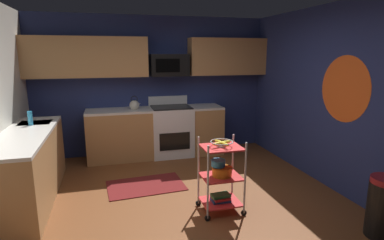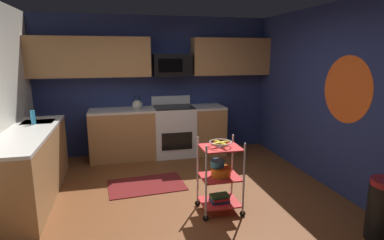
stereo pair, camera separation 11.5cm
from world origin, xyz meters
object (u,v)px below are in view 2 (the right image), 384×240
(mixing_bowl_small, at_px, (217,163))
(dish_soap_bottle, at_px, (33,117))
(fruit_bowl, at_px, (221,143))
(oven_range, at_px, (174,130))
(rolling_cart, at_px, (220,177))
(mixing_bowl_large, at_px, (221,171))
(microwave, at_px, (172,65))
(book_stack, at_px, (219,198))
(kettle, at_px, (137,105))

(mixing_bowl_small, bearing_deg, dish_soap_bottle, 149.48)
(fruit_bowl, distance_m, dish_soap_bottle, 2.74)
(oven_range, height_order, fruit_bowl, oven_range)
(rolling_cart, bearing_deg, oven_range, 93.61)
(fruit_bowl, height_order, mixing_bowl_large, fruit_bowl)
(mixing_bowl_large, height_order, dish_soap_bottle, dish_soap_bottle)
(mixing_bowl_large, bearing_deg, fruit_bowl, 180.00)
(fruit_bowl, bearing_deg, microwave, 93.46)
(oven_range, relative_size, fruit_bowl, 4.04)
(rolling_cart, distance_m, mixing_bowl_large, 0.07)
(fruit_bowl, xyz_separation_m, book_stack, (0.00, 0.00, -0.70))
(kettle, bearing_deg, oven_range, 0.33)
(mixing_bowl_small, relative_size, kettle, 0.69)
(microwave, bearing_deg, mixing_bowl_small, -87.13)
(microwave, bearing_deg, fruit_bowl, -86.54)
(mixing_bowl_small, xyz_separation_m, book_stack, (0.03, -0.03, -0.45))
(mixing_bowl_small, bearing_deg, kettle, 109.06)
(rolling_cart, height_order, dish_soap_bottle, dish_soap_bottle)
(rolling_cart, distance_m, mixing_bowl_small, 0.17)
(rolling_cart, relative_size, mixing_bowl_small, 5.03)
(oven_range, bearing_deg, rolling_cart, -86.39)
(mixing_bowl_large, xyz_separation_m, dish_soap_bottle, (-2.36, 1.40, 0.50))
(microwave, relative_size, book_stack, 2.90)
(microwave, bearing_deg, rolling_cart, -86.54)
(oven_range, height_order, dish_soap_bottle, dish_soap_bottle)
(mixing_bowl_small, height_order, dish_soap_bottle, dish_soap_bottle)
(fruit_bowl, xyz_separation_m, mixing_bowl_large, (0.01, 0.00, -0.36))
(oven_range, bearing_deg, dish_soap_bottle, -157.22)
(mixing_bowl_large, distance_m, kettle, 2.51)
(microwave, relative_size, rolling_cart, 0.77)
(book_stack, bearing_deg, mixing_bowl_small, 131.08)
(kettle, relative_size, dish_soap_bottle, 1.32)
(oven_range, xyz_separation_m, kettle, (-0.67, -0.00, 0.52))
(rolling_cart, bearing_deg, mixing_bowl_large, -0.00)
(mixing_bowl_large, bearing_deg, kettle, 109.66)
(rolling_cart, distance_m, book_stack, 0.28)
(fruit_bowl, height_order, dish_soap_bottle, dish_soap_bottle)
(fruit_bowl, xyz_separation_m, mixing_bowl_small, (-0.03, 0.03, -0.26))
(oven_range, relative_size, rolling_cart, 1.20)
(microwave, xyz_separation_m, fruit_bowl, (0.15, -2.43, -0.82))
(fruit_bowl, xyz_separation_m, kettle, (-0.82, 2.32, 0.12))
(mixing_bowl_large, height_order, mixing_bowl_small, mixing_bowl_small)
(microwave, relative_size, kettle, 2.65)
(oven_range, distance_m, mixing_bowl_large, 2.33)
(oven_range, height_order, microwave, microwave)
(mixing_bowl_large, bearing_deg, microwave, 93.73)
(oven_range, xyz_separation_m, mixing_bowl_small, (0.12, -2.29, 0.14))
(fruit_bowl, bearing_deg, dish_soap_bottle, 149.21)
(microwave, distance_m, mixing_bowl_large, 2.71)
(mixing_bowl_large, bearing_deg, rolling_cart, 180.00)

